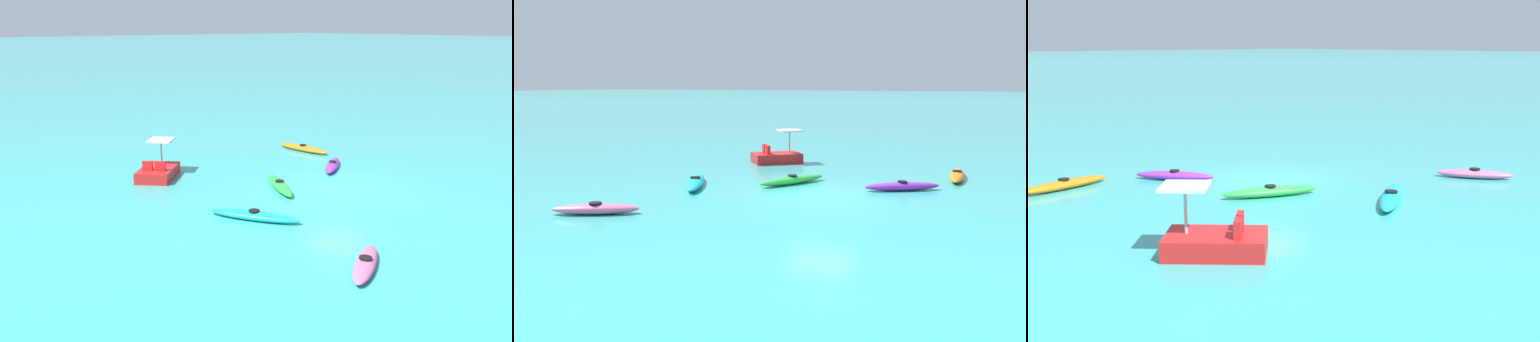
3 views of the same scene
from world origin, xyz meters
The scene contains 7 objects.
ground_plane centered at (0.00, 0.00, 0.00)m, with size 600.00×600.00×0.00m, color #38ADA8.
kayak_cyan centered at (-0.54, 5.13, 0.16)m, with size 3.28×2.31×0.37m.
kayak_green centered at (1.64, 1.92, 0.16)m, with size 3.13×1.91×0.37m.
kayak_orange centered at (5.97, -3.76, 0.16)m, with size 3.40×0.99×0.37m.
kayak_purple centered at (2.44, -2.32, 0.16)m, with size 2.15×2.73×0.37m.
kayak_pink centered at (-5.65, 5.16, 0.16)m, with size 1.90×2.62×0.37m.
pedal_boat_red centered at (6.44, 5.12, 0.34)m, with size 2.75×2.77×1.68m.
Camera 3 is at (15.22, 16.40, 4.94)m, focal length 44.07 mm.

